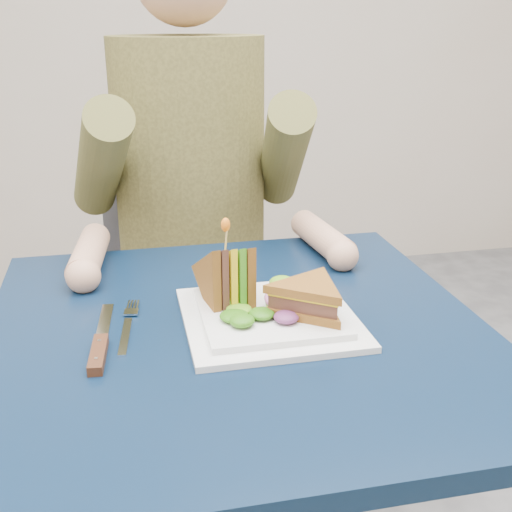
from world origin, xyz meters
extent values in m
cube|color=black|center=(0.00, 0.00, 0.71)|extent=(0.75, 0.75, 0.03)
cylinder|color=#595B5E|center=(-0.32, 0.32, 0.35)|extent=(0.04, 0.04, 0.70)
cylinder|color=#595B5E|center=(0.32, 0.32, 0.35)|extent=(0.04, 0.04, 0.70)
cube|color=#47474C|center=(0.00, 0.60, 0.45)|extent=(0.42, 0.40, 0.04)
cube|color=#47474C|center=(0.00, 0.78, 0.70)|extent=(0.42, 0.03, 0.46)
cylinder|color=#47474C|center=(-0.18, 0.43, 0.21)|extent=(0.02, 0.02, 0.43)
cylinder|color=#47474C|center=(0.18, 0.43, 0.21)|extent=(0.02, 0.02, 0.43)
cylinder|color=#47474C|center=(-0.18, 0.77, 0.21)|extent=(0.02, 0.02, 0.43)
cylinder|color=#47474C|center=(0.18, 0.77, 0.21)|extent=(0.02, 0.02, 0.43)
cylinder|color=brown|center=(0.00, 0.58, 0.87)|extent=(0.34, 0.34, 0.52)
cylinder|color=brown|center=(-0.20, 0.49, 0.89)|extent=(0.15, 0.39, 0.31)
cylinder|color=tan|center=(-0.23, 0.29, 0.76)|extent=(0.08, 0.20, 0.06)
sphere|color=tan|center=(-0.23, 0.19, 0.76)|extent=(0.06, 0.06, 0.06)
cylinder|color=brown|center=(0.20, 0.49, 0.89)|extent=(0.15, 0.39, 0.31)
cylinder|color=tan|center=(0.23, 0.29, 0.76)|extent=(0.08, 0.20, 0.06)
sphere|color=tan|center=(0.23, 0.19, 0.76)|extent=(0.06, 0.06, 0.06)
cube|color=white|center=(0.05, 0.01, 0.73)|extent=(0.26, 0.26, 0.01)
cube|color=white|center=(0.05, 0.01, 0.74)|extent=(0.21, 0.21, 0.01)
cube|color=silver|center=(-0.17, 0.00, 0.73)|extent=(0.02, 0.12, 0.00)
cube|color=silver|center=(-0.16, 0.08, 0.73)|extent=(0.02, 0.02, 0.00)
cube|color=silver|center=(-0.16, 0.10, 0.73)|extent=(0.01, 0.03, 0.00)
cube|color=silver|center=(-0.16, 0.10, 0.73)|extent=(0.01, 0.03, 0.00)
cube|color=silver|center=(-0.15, 0.10, 0.73)|extent=(0.01, 0.03, 0.00)
cube|color=silver|center=(-0.15, 0.10, 0.73)|extent=(0.01, 0.03, 0.00)
cube|color=silver|center=(-0.20, 0.05, 0.73)|extent=(0.03, 0.14, 0.00)
cube|color=black|center=(-0.21, -0.06, 0.74)|extent=(0.03, 0.10, 0.01)
cylinder|color=silver|center=(-0.20, -0.03, 0.74)|extent=(0.01, 0.01, 0.00)
cylinder|color=silver|center=(-0.21, -0.08, 0.74)|extent=(0.01, 0.01, 0.00)
cylinder|color=tan|center=(-0.01, 0.05, 0.85)|extent=(0.01, 0.01, 0.06)
ellipsoid|color=orange|center=(-0.01, 0.05, 0.88)|extent=(0.01, 0.01, 0.02)
torus|color=#9E4C7A|center=(0.06, 0.01, 0.77)|extent=(0.04, 0.04, 0.02)
camera|label=1|loc=(-0.16, -0.86, 1.18)|focal=45.00mm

